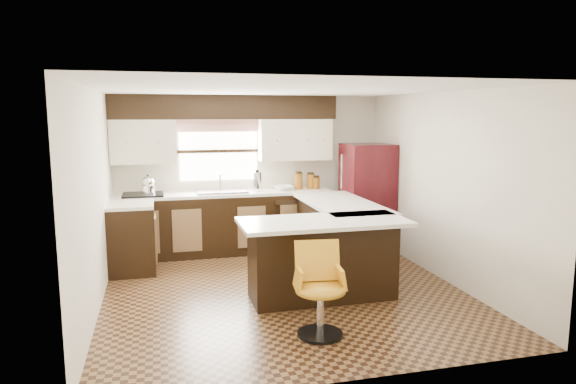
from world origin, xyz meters
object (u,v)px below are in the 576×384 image
object	(u,v)px
refrigerator	(367,197)
peninsula_long	(337,238)
bar_chair	(321,291)
peninsula_return	(322,260)

from	to	relation	value
refrigerator	peninsula_long	bearing A→B (deg)	-131.53
peninsula_long	refrigerator	world-z (taller)	refrigerator
bar_chair	peninsula_long	bearing A→B (deg)	72.99
refrigerator	peninsula_return	bearing A→B (deg)	-125.30
bar_chair	refrigerator	bearing A→B (deg)	66.51
peninsula_long	peninsula_return	xyz separation A→B (m)	(-0.53, -0.97, 0.00)
peninsula_long	bar_chair	distance (m)	2.13
peninsula_long	refrigerator	xyz separation A→B (m)	(0.82, 0.93, 0.38)
refrigerator	bar_chair	bearing A→B (deg)	-120.35
peninsula_return	refrigerator	xyz separation A→B (m)	(1.35, 1.90, 0.38)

